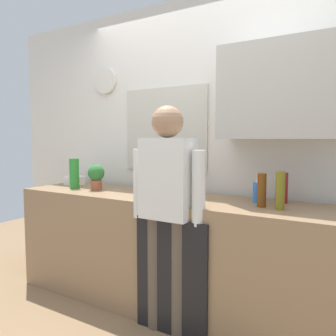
{
  "coord_description": "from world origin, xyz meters",
  "views": [
    {
      "loc": [
        1.21,
        -1.98,
        1.37
      ],
      "look_at": [
        -0.15,
        0.25,
        1.15
      ],
      "focal_mm": 36.08,
      "sensor_mm": 36.0,
      "label": 1
    }
  ],
  "objects_px": {
    "bottle_olive_oil": "(280,191)",
    "person_at_sink": "(167,200)",
    "coffee_maker": "(159,176)",
    "bottle_clear_soda": "(74,173)",
    "bottle_red_vinegar": "(283,188)",
    "cup_white_mug": "(144,193)",
    "bottle_amber_beer": "(262,190)",
    "mixing_bowl": "(74,180)",
    "potted_plant": "(96,175)",
    "dish_soap": "(257,192)",
    "bottle_dark_sauce": "(192,187)"
  },
  "relations": [
    {
      "from": "potted_plant",
      "to": "bottle_olive_oil",
      "type": "bearing_deg",
      "value": -0.95
    },
    {
      "from": "bottle_olive_oil",
      "to": "person_at_sink",
      "type": "distance_m",
      "value": 0.75
    },
    {
      "from": "coffee_maker",
      "to": "potted_plant",
      "type": "xyz_separation_m",
      "value": [
        -0.57,
        -0.17,
        -0.01
      ]
    },
    {
      "from": "bottle_dark_sauce",
      "to": "cup_white_mug",
      "type": "xyz_separation_m",
      "value": [
        -0.3,
        -0.23,
        -0.04
      ]
    },
    {
      "from": "coffee_maker",
      "to": "dish_soap",
      "type": "xyz_separation_m",
      "value": [
        0.87,
        -0.05,
        -0.07
      ]
    },
    {
      "from": "coffee_maker",
      "to": "bottle_clear_soda",
      "type": "bearing_deg",
      "value": -166.03
    },
    {
      "from": "mixing_bowl",
      "to": "bottle_dark_sauce",
      "type": "bearing_deg",
      "value": -5.14
    },
    {
      "from": "person_at_sink",
      "to": "bottle_olive_oil",
      "type": "bearing_deg",
      "value": 11.64
    },
    {
      "from": "bottle_olive_oil",
      "to": "bottle_red_vinegar",
      "type": "relative_size",
      "value": 1.14
    },
    {
      "from": "potted_plant",
      "to": "dish_soap",
      "type": "bearing_deg",
      "value": 5.02
    },
    {
      "from": "potted_plant",
      "to": "bottle_amber_beer",
      "type": "bearing_deg",
      "value": 0.11
    },
    {
      "from": "bottle_olive_oil",
      "to": "bottle_red_vinegar",
      "type": "distance_m",
      "value": 0.25
    },
    {
      "from": "bottle_olive_oil",
      "to": "dish_soap",
      "type": "bearing_deg",
      "value": 142.15
    },
    {
      "from": "bottle_clear_soda",
      "to": "bottle_red_vinegar",
      "type": "bearing_deg",
      "value": 7.76
    },
    {
      "from": "person_at_sink",
      "to": "bottle_red_vinegar",
      "type": "bearing_deg",
      "value": 28.83
    },
    {
      "from": "potted_plant",
      "to": "bottle_dark_sauce",
      "type": "bearing_deg",
      "value": 2.33
    },
    {
      "from": "bottle_olive_oil",
      "to": "bottle_clear_soda",
      "type": "xyz_separation_m",
      "value": [
        -1.88,
        -0.0,
        0.01
      ]
    },
    {
      "from": "bottle_amber_beer",
      "to": "cup_white_mug",
      "type": "bearing_deg",
      "value": -167.36
    },
    {
      "from": "bottle_olive_oil",
      "to": "coffee_maker",
      "type": "bearing_deg",
      "value": 169.27
    },
    {
      "from": "bottle_amber_beer",
      "to": "bottle_olive_oil",
      "type": "bearing_deg",
      "value": -13.12
    },
    {
      "from": "bottle_red_vinegar",
      "to": "person_at_sink",
      "type": "relative_size",
      "value": 0.14
    },
    {
      "from": "bottle_amber_beer",
      "to": "potted_plant",
      "type": "xyz_separation_m",
      "value": [
        -1.5,
        -0.0,
        0.02
      ]
    },
    {
      "from": "bottle_dark_sauce",
      "to": "coffee_maker",
      "type": "bearing_deg",
      "value": 160.76
    },
    {
      "from": "bottle_olive_oil",
      "to": "cup_white_mug",
      "type": "bearing_deg",
      "value": -170.69
    },
    {
      "from": "bottle_clear_soda",
      "to": "potted_plant",
      "type": "height_order",
      "value": "bottle_clear_soda"
    },
    {
      "from": "bottle_olive_oil",
      "to": "bottle_dark_sauce",
      "type": "xyz_separation_m",
      "value": [
        -0.68,
        0.07,
        -0.03
      ]
    },
    {
      "from": "person_at_sink",
      "to": "cup_white_mug",
      "type": "bearing_deg",
      "value": 152.96
    },
    {
      "from": "coffee_maker",
      "to": "bottle_amber_beer",
      "type": "bearing_deg",
      "value": -10.4
    },
    {
      "from": "bottle_amber_beer",
      "to": "bottle_clear_soda",
      "type": "relative_size",
      "value": 0.82
    },
    {
      "from": "mixing_bowl",
      "to": "potted_plant",
      "type": "height_order",
      "value": "potted_plant"
    },
    {
      "from": "bottle_clear_soda",
      "to": "coffee_maker",
      "type": "bearing_deg",
      "value": 13.97
    },
    {
      "from": "bottle_olive_oil",
      "to": "bottle_clear_soda",
      "type": "relative_size",
      "value": 0.89
    },
    {
      "from": "bottle_clear_soda",
      "to": "person_at_sink",
      "type": "bearing_deg",
      "value": -11.95
    },
    {
      "from": "cup_white_mug",
      "to": "dish_soap",
      "type": "distance_m",
      "value": 0.83
    },
    {
      "from": "bottle_clear_soda",
      "to": "cup_white_mug",
      "type": "relative_size",
      "value": 2.95
    },
    {
      "from": "bottle_dark_sauce",
      "to": "mixing_bowl",
      "type": "bearing_deg",
      "value": 174.86
    },
    {
      "from": "coffee_maker",
      "to": "cup_white_mug",
      "type": "height_order",
      "value": "coffee_maker"
    },
    {
      "from": "bottle_amber_beer",
      "to": "dish_soap",
      "type": "distance_m",
      "value": 0.15
    },
    {
      "from": "bottle_red_vinegar",
      "to": "bottle_clear_soda",
      "type": "distance_m",
      "value": 1.86
    },
    {
      "from": "bottle_dark_sauce",
      "to": "person_at_sink",
      "type": "distance_m",
      "value": 0.32
    },
    {
      "from": "coffee_maker",
      "to": "bottle_olive_oil",
      "type": "bearing_deg",
      "value": -10.73
    },
    {
      "from": "cup_white_mug",
      "to": "potted_plant",
      "type": "distance_m",
      "value": 0.69
    },
    {
      "from": "bottle_amber_beer",
      "to": "dish_soap",
      "type": "bearing_deg",
      "value": 119.22
    },
    {
      "from": "dish_soap",
      "to": "cup_white_mug",
      "type": "bearing_deg",
      "value": -158.02
    },
    {
      "from": "mixing_bowl",
      "to": "potted_plant",
      "type": "bearing_deg",
      "value": -19.88
    },
    {
      "from": "coffee_maker",
      "to": "dish_soap",
      "type": "bearing_deg",
      "value": -3.2
    },
    {
      "from": "dish_soap",
      "to": "bottle_clear_soda",
      "type": "bearing_deg",
      "value": -174.74
    },
    {
      "from": "bottle_red_vinegar",
      "to": "bottle_clear_soda",
      "type": "xyz_separation_m",
      "value": [
        -1.85,
        -0.25,
        0.03
      ]
    },
    {
      "from": "coffee_maker",
      "to": "dish_soap",
      "type": "distance_m",
      "value": 0.87
    },
    {
      "from": "bottle_olive_oil",
      "to": "potted_plant",
      "type": "relative_size",
      "value": 1.09
    }
  ]
}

